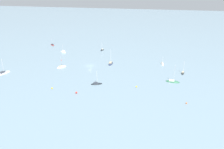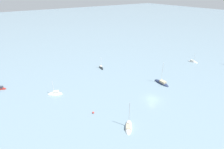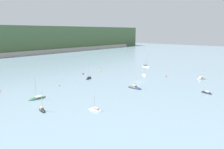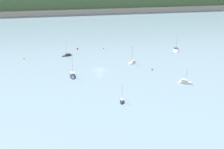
# 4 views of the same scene
# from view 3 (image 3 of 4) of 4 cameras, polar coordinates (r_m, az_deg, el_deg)

# --- Properties ---
(ground_plane) EXTENTS (600.00, 600.00, 0.00)m
(ground_plane) POSITION_cam_3_polar(r_m,az_deg,el_deg) (106.98, 6.77, -1.93)
(ground_plane) COLOR slate
(sailboat_0) EXTENTS (5.32, 8.18, 9.16)m
(sailboat_0) POSITION_cam_3_polar(r_m,az_deg,el_deg) (152.72, 8.87, 2.02)
(sailboat_0) COLOR silver
(sailboat_0) RESTS_ON ground_plane
(sailboat_1) EXTENTS (5.16, 5.51, 8.92)m
(sailboat_1) POSITION_cam_3_polar(r_m,az_deg,el_deg) (122.60, 8.44, -0.24)
(sailboat_1) COLOR white
(sailboat_1) RESTS_ON ground_plane
(sailboat_2) EXTENTS (6.99, 3.14, 9.69)m
(sailboat_2) POSITION_cam_3_polar(r_m,az_deg,el_deg) (84.66, -18.92, -5.96)
(sailboat_2) COLOR #2D6647
(sailboat_2) RESTS_ON ground_plane
(sailboat_3) EXTENTS (5.74, 3.67, 7.57)m
(sailboat_3) POSITION_cam_3_polar(r_m,az_deg,el_deg) (113.68, -6.10, -1.07)
(sailboat_3) COLOR black
(sailboat_3) RESTS_ON ground_plane
(sailboat_4) EXTENTS (5.34, 4.05, 6.31)m
(sailboat_4) POSITION_cam_3_polar(r_m,az_deg,el_deg) (121.28, 22.38, -1.09)
(sailboat_4) COLOR white
(sailboat_4) RESTS_ON ground_plane
(sailboat_5) EXTENTS (2.34, 4.75, 6.33)m
(sailboat_5) POSITION_cam_3_polar(r_m,az_deg,el_deg) (94.72, 23.45, -4.48)
(sailboat_5) COLOR black
(sailboat_5) RESTS_ON ground_plane
(sailboat_6) EXTENTS (2.34, 4.87, 7.49)m
(sailboat_6) POSITION_cam_3_polar(r_m,az_deg,el_deg) (71.81, -17.80, -8.93)
(sailboat_6) COLOR black
(sailboat_6) RESTS_ON ground_plane
(sailboat_8) EXTENTS (2.23, 4.92, 5.51)m
(sailboat_8) POSITION_cam_3_polar(r_m,az_deg,el_deg) (68.87, -4.40, -9.32)
(sailboat_8) COLOR white
(sailboat_8) RESTS_ON ground_plane
(sailboat_9) EXTENTS (2.21, 7.02, 9.65)m
(sailboat_9) POSITION_cam_3_polar(r_m,az_deg,el_deg) (94.91, 5.91, -3.53)
(sailboat_9) COLOR #232D4C
(sailboat_9) RESTS_ON ground_plane
(mooring_buoy_0) EXTENTS (0.57, 0.57, 0.57)m
(mooring_buoy_0) POSITION_cam_3_polar(r_m,az_deg,el_deg) (121.79, 13.96, -0.43)
(mooring_buoy_0) COLOR red
(mooring_buoy_0) RESTS_ON ground_plane
(mooring_buoy_1) EXTENTS (0.68, 0.68, 0.68)m
(mooring_buoy_1) POSITION_cam_3_polar(r_m,az_deg,el_deg) (132.84, -3.02, 0.87)
(mooring_buoy_1) COLOR yellow
(mooring_buoy_1) RESTS_ON ground_plane
(mooring_buoy_2) EXTENTS (0.64, 0.64, 0.64)m
(mooring_buoy_2) POSITION_cam_3_polar(r_m,az_deg,el_deg) (101.21, -13.66, -2.75)
(mooring_buoy_2) COLOR yellow
(mooring_buoy_2) RESTS_ON ground_plane
(mooring_buoy_3) EXTENTS (0.84, 0.84, 0.84)m
(mooring_buoy_3) POSITION_cam_3_polar(r_m,az_deg,el_deg) (125.52, -7.58, 0.21)
(mooring_buoy_3) COLOR red
(mooring_buoy_3) RESTS_ON ground_plane
(mooring_buoy_4) EXTENTS (0.56, 0.56, 0.56)m
(mooring_buoy_4) POSITION_cam_3_polar(r_m,az_deg,el_deg) (100.36, -27.20, -3.84)
(mooring_buoy_4) COLOR orange
(mooring_buoy_4) RESTS_ON ground_plane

